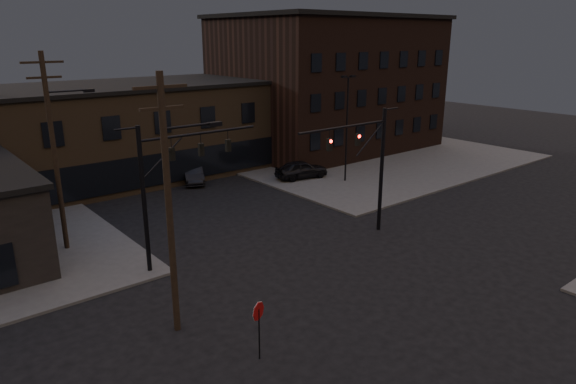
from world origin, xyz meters
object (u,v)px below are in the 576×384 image
at_px(parked_car_lot_a, 301,169).
at_px(parked_car_lot_b, 320,153).
at_px(traffic_signal_far, 166,179).
at_px(stop_sign, 259,317).
at_px(car_crossing, 193,174).
at_px(traffic_signal_near, 370,159).

distance_m(parked_car_lot_a, parked_car_lot_b, 7.48).
bearing_deg(parked_car_lot_a, parked_car_lot_b, -43.56).
bearing_deg(traffic_signal_far, parked_car_lot_b, 29.59).
relative_size(traffic_signal_far, parked_car_lot_b, 1.62).
bearing_deg(stop_sign, car_crossing, 66.23).
distance_m(traffic_signal_far, parked_car_lot_b, 27.28).
bearing_deg(parked_car_lot_a, traffic_signal_near, 169.14).
height_order(traffic_signal_near, stop_sign, traffic_signal_near).
height_order(traffic_signal_far, parked_car_lot_a, traffic_signal_far).
distance_m(traffic_signal_near, traffic_signal_far, 12.57).
height_order(stop_sign, parked_car_lot_a, stop_sign).
bearing_deg(parked_car_lot_a, traffic_signal_far, 129.35).
xyz_separation_m(traffic_signal_far, parked_car_lot_a, (17.29, 9.05, -4.06)).
height_order(parked_car_lot_b, car_crossing, parked_car_lot_b).
bearing_deg(traffic_signal_near, stop_sign, -154.10).
bearing_deg(parked_car_lot_b, car_crossing, 96.00).
relative_size(traffic_signal_near, car_crossing, 1.77).
height_order(traffic_signal_far, parked_car_lot_b, traffic_signal_far).
xyz_separation_m(stop_sign, car_crossing, (10.71, 24.32, -1.10)).
relative_size(stop_sign, parked_car_lot_a, 0.53).
relative_size(traffic_signal_far, parked_car_lot_a, 1.70).
height_order(parked_car_lot_a, car_crossing, parked_car_lot_a).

